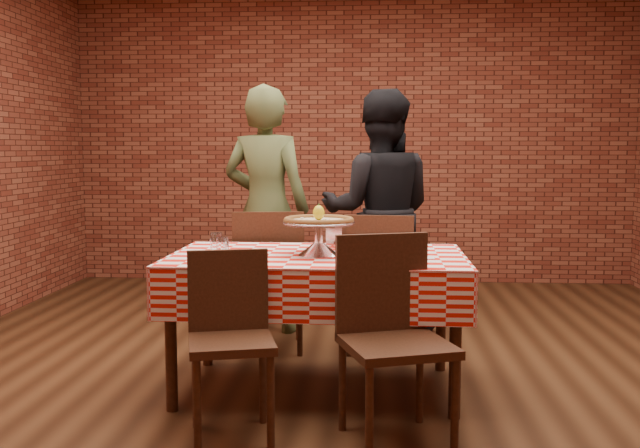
{
  "coord_description": "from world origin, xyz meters",
  "views": [
    {
      "loc": [
        0.19,
        -4.28,
        1.34
      ],
      "look_at": [
        -0.09,
        -0.25,
        0.92
      ],
      "focal_mm": 40.94,
      "sensor_mm": 36.0,
      "label": 1
    }
  ],
  "objects_px": {
    "pizza_stand": "(319,239)",
    "condiment_caddy": "(336,236)",
    "table": "(317,323)",
    "pizza": "(319,221)",
    "water_glass_right": "(216,242)",
    "diner_olive": "(266,209)",
    "chair_near_right": "(397,342)",
    "chair_near_left": "(231,348)",
    "water_glass_left": "(223,247)",
    "chair_far_right": "(381,282)",
    "diner_black": "(379,212)",
    "chair_far_left": "(269,279)"
  },
  "relations": [
    {
      "from": "pizza",
      "to": "chair_near_right",
      "type": "height_order",
      "value": "pizza"
    },
    {
      "from": "table",
      "to": "chair_near_right",
      "type": "distance_m",
      "value": 0.83
    },
    {
      "from": "pizza_stand",
      "to": "chair_near_left",
      "type": "distance_m",
      "value": 0.89
    },
    {
      "from": "table",
      "to": "water_glass_left",
      "type": "distance_m",
      "value": 0.67
    },
    {
      "from": "diner_olive",
      "to": "water_glass_right",
      "type": "bearing_deg",
      "value": 98.99
    },
    {
      "from": "table",
      "to": "diner_olive",
      "type": "height_order",
      "value": "diner_olive"
    },
    {
      "from": "diner_black",
      "to": "pizza_stand",
      "type": "bearing_deg",
      "value": 77.15
    },
    {
      "from": "pizza_stand",
      "to": "condiment_caddy",
      "type": "distance_m",
      "value": 0.31
    },
    {
      "from": "water_glass_left",
      "to": "chair_far_left",
      "type": "bearing_deg",
      "value": 82.69
    },
    {
      "from": "diner_olive",
      "to": "chair_far_right",
      "type": "bearing_deg",
      "value": 163.4
    },
    {
      "from": "table",
      "to": "condiment_caddy",
      "type": "distance_m",
      "value": 0.54
    },
    {
      "from": "condiment_caddy",
      "to": "diner_olive",
      "type": "xyz_separation_m",
      "value": [
        -0.56,
        1.03,
        0.07
      ]
    },
    {
      "from": "pizza_stand",
      "to": "diner_olive",
      "type": "distance_m",
      "value": 1.41
    },
    {
      "from": "condiment_caddy",
      "to": "water_glass_left",
      "type": "bearing_deg",
      "value": -127.6
    },
    {
      "from": "table",
      "to": "pizza",
      "type": "height_order",
      "value": "pizza"
    },
    {
      "from": "chair_near_left",
      "to": "condiment_caddy",
      "type": "bearing_deg",
      "value": 51.8
    },
    {
      "from": "chair_far_left",
      "to": "pizza",
      "type": "bearing_deg",
      "value": 108.43
    },
    {
      "from": "condiment_caddy",
      "to": "chair_near_right",
      "type": "relative_size",
      "value": 0.15
    },
    {
      "from": "pizza_stand",
      "to": "diner_black",
      "type": "distance_m",
      "value": 1.37
    },
    {
      "from": "chair_near_left",
      "to": "chair_near_right",
      "type": "bearing_deg",
      "value": -14.29
    },
    {
      "from": "water_glass_right",
      "to": "diner_black",
      "type": "xyz_separation_m",
      "value": [
        0.93,
        1.24,
        0.07
      ]
    },
    {
      "from": "condiment_caddy",
      "to": "chair_near_left",
      "type": "xyz_separation_m",
      "value": [
        -0.43,
        -1.0,
        -0.4
      ]
    },
    {
      "from": "chair_far_right",
      "to": "diner_olive",
      "type": "bearing_deg",
      "value": -25.89
    },
    {
      "from": "chair_near_right",
      "to": "diner_olive",
      "type": "bearing_deg",
      "value": 94.53
    },
    {
      "from": "chair_near_right",
      "to": "chair_near_left",
      "type": "bearing_deg",
      "value": 161.51
    },
    {
      "from": "pizza_stand",
      "to": "water_glass_left",
      "type": "bearing_deg",
      "value": -167.71
    },
    {
      "from": "pizza_stand",
      "to": "diner_olive",
      "type": "bearing_deg",
      "value": 109.88
    },
    {
      "from": "water_glass_right",
      "to": "diner_olive",
      "type": "relative_size",
      "value": 0.06
    },
    {
      "from": "pizza_stand",
      "to": "chair_far_left",
      "type": "distance_m",
      "value": 0.98
    },
    {
      "from": "pizza",
      "to": "water_glass_left",
      "type": "height_order",
      "value": "pizza"
    },
    {
      "from": "chair_far_left",
      "to": "diner_olive",
      "type": "distance_m",
      "value": 0.67
    },
    {
      "from": "table",
      "to": "pizza",
      "type": "distance_m",
      "value": 0.57
    },
    {
      "from": "water_glass_left",
      "to": "chair_near_right",
      "type": "bearing_deg",
      "value": -32.84
    },
    {
      "from": "condiment_caddy",
      "to": "diner_black",
      "type": "xyz_separation_m",
      "value": [
        0.26,
        1.03,
        0.05
      ]
    },
    {
      "from": "pizza_stand",
      "to": "water_glass_left",
      "type": "relative_size",
      "value": 3.8
    },
    {
      "from": "chair_far_right",
      "to": "pizza_stand",
      "type": "bearing_deg",
      "value": 71.84
    },
    {
      "from": "chair_near_right",
      "to": "diner_black",
      "type": "distance_m",
      "value": 2.07
    },
    {
      "from": "condiment_caddy",
      "to": "diner_olive",
      "type": "relative_size",
      "value": 0.08
    },
    {
      "from": "water_glass_left",
      "to": "diner_black",
      "type": "relative_size",
      "value": 0.06
    },
    {
      "from": "pizza",
      "to": "chair_far_right",
      "type": "relative_size",
      "value": 0.42
    },
    {
      "from": "pizza_stand",
      "to": "diner_black",
      "type": "relative_size",
      "value": 0.23
    },
    {
      "from": "chair_near_left",
      "to": "chair_far_left",
      "type": "distance_m",
      "value": 1.53
    },
    {
      "from": "diner_olive",
      "to": "pizza",
      "type": "bearing_deg",
      "value": 123.75
    },
    {
      "from": "water_glass_left",
      "to": "water_glass_right",
      "type": "height_order",
      "value": "same"
    },
    {
      "from": "chair_near_right",
      "to": "chair_far_left",
      "type": "height_order",
      "value": "same"
    },
    {
      "from": "pizza",
      "to": "chair_near_left",
      "type": "xyz_separation_m",
      "value": [
        -0.35,
        -0.71,
        -0.51
      ]
    },
    {
      "from": "table",
      "to": "chair_near_right",
      "type": "xyz_separation_m",
      "value": [
        0.41,
        -0.71,
        0.09
      ]
    },
    {
      "from": "chair_far_left",
      "to": "chair_far_right",
      "type": "height_order",
      "value": "chair_far_left"
    },
    {
      "from": "table",
      "to": "diner_black",
      "type": "relative_size",
      "value": 0.91
    },
    {
      "from": "condiment_caddy",
      "to": "chair_near_left",
      "type": "relative_size",
      "value": 0.16
    }
  ]
}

